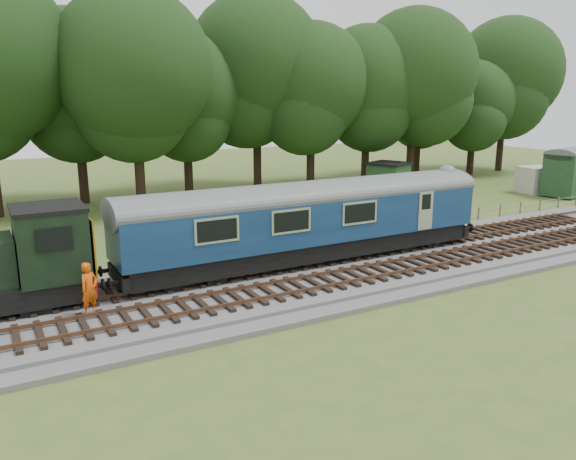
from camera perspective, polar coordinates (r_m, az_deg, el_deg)
ground at (r=27.02m, az=8.51°, el=-3.82°), size 120.00×120.00×0.00m
ballast at (r=26.97m, az=8.52°, el=-3.46°), size 70.00×7.00×0.35m
track_north at (r=27.97m, az=6.79°, el=-2.28°), size 67.20×2.40×0.21m
track_south at (r=25.71m, az=10.71°, el=-3.84°), size 67.20×2.40×0.21m
fence at (r=30.54m, az=3.36°, el=-1.66°), size 64.00×0.12×1.00m
tree_line at (r=45.91m, az=-8.48°, el=3.34°), size 70.00×8.00×18.00m
dmu_railcar at (r=26.03m, az=2.26°, el=1.59°), size 18.05×2.86×3.88m
worker at (r=21.12m, az=-19.53°, el=-5.66°), size 0.85×0.77×1.94m
shed at (r=48.53m, az=10.17°, el=5.33°), size 3.99×3.99×2.50m
caravan at (r=52.39m, az=24.57°, el=4.73°), size 4.72×2.70×2.20m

